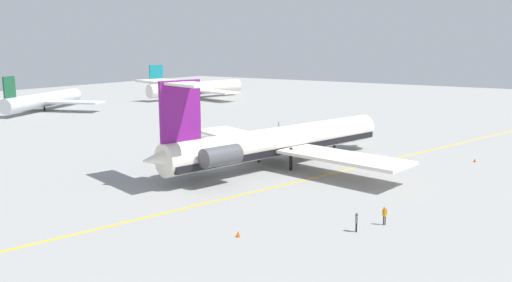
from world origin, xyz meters
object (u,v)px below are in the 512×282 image
main_jetliner (275,142)px  safety_cone_wingtip (304,131)px  safety_cone_nose (238,234)px  safety_cone_tail (475,160)px  airliner_far_right (199,88)px  ground_crew_portside (385,213)px  ground_crew_near_tail (279,125)px  ground_crew_near_nose (357,220)px  airliner_mid_right (46,100)px

main_jetliner → safety_cone_wingtip: size_ratio=74.12×
safety_cone_nose → safety_cone_tail: size_ratio=1.00×
safety_cone_wingtip → safety_cone_nose: bearing=-157.4°
airliner_far_right → ground_crew_portside: 116.16m
safety_cone_nose → safety_cone_wingtip: bearing=22.6°
ground_crew_near_tail → ground_crew_near_nose: bearing=-57.6°
ground_crew_portside → safety_cone_tail: size_ratio=3.15×
safety_cone_nose → ground_crew_portside: bearing=-43.6°
airliner_far_right → safety_cone_nose: (-87.28, -77.19, -2.77)m
airliner_mid_right → ground_crew_near_nose: size_ratio=17.39×
main_jetliner → ground_crew_near_tail: main_jetliner is taller
airliner_far_right → ground_crew_near_nose: (-80.66, -84.96, -1.97)m
safety_cone_tail → ground_crew_portside: bearing=177.1°
main_jetliner → safety_cone_nose: size_ratio=74.12×
ground_crew_portside → safety_cone_tail: (31.28, -1.61, -0.82)m
main_jetliner → safety_cone_tail: size_ratio=74.12×
ground_crew_near_nose → airliner_mid_right: bearing=114.6°
ground_crew_near_tail → safety_cone_nose: size_ratio=3.02×
main_jetliner → ground_crew_portside: size_ratio=23.54×
ground_crew_near_tail → airliner_mid_right: bearing=179.2°
airliner_mid_right → safety_cone_nose: 98.70m
ground_crew_near_nose → ground_crew_near_tail: size_ratio=1.02×
ground_crew_portside → safety_cone_nose: ground_crew_portside is taller
main_jetliner → airliner_far_right: (63.64, 66.19, -0.24)m
ground_crew_near_nose → safety_cone_nose: bearing=175.5°
safety_cone_nose → ground_crew_near_nose: bearing=-49.6°
ground_crew_near_tail → safety_cone_wingtip: 4.86m
airliner_far_right → safety_cone_tail: 99.49m
safety_cone_wingtip → airliner_far_right: bearing=56.4°
ground_crew_near_tail → safety_cone_nose: ground_crew_near_tail is taller
main_jetliner → airliner_far_right: 91.82m
ground_crew_portside → airliner_far_right: bearing=-169.0°
ground_crew_near_tail → safety_cone_tail: ground_crew_near_tail is taller
airliner_mid_right → ground_crew_near_tail: bearing=-107.4°
ground_crew_portside → safety_cone_tail: ground_crew_portside is taller
airliner_far_right → ground_crew_near_nose: airliner_far_right is taller
airliner_mid_right → ground_crew_portside: bearing=-131.3°
airliner_mid_right → ground_crew_near_tail: size_ratio=17.79×
safety_cone_nose → safety_cone_wingtip: size_ratio=1.00×
ground_crew_portside → main_jetliner: bearing=-161.8°
airliner_mid_right → airliner_far_right: size_ratio=0.86×
airliner_mid_right → safety_cone_wingtip: 68.50m
airliner_far_right → safety_cone_tail: size_ratio=62.54×
safety_cone_tail → ground_crew_near_tail: bearing=78.0°
safety_cone_nose → safety_cone_tail: same height
airliner_mid_right → safety_cone_wingtip: size_ratio=53.76×
ground_crew_portside → safety_cone_nose: size_ratio=3.15×
ground_crew_portside → safety_cone_nose: bearing=-80.7°
main_jetliner → ground_crew_near_nose: main_jetliner is taller
safety_cone_nose → ground_crew_near_tail: bearing=27.6°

